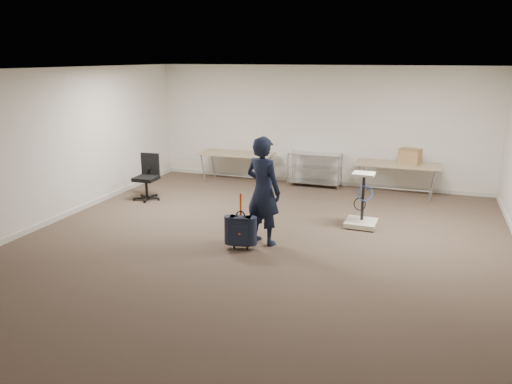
% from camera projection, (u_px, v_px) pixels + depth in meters
% --- Properties ---
extents(ground, '(9.00, 9.00, 0.00)m').
position_uv_depth(ground, '(257.00, 247.00, 8.06)').
color(ground, '#49392C').
rests_on(ground, ground).
extents(room_shell, '(8.00, 9.00, 9.00)m').
position_uv_depth(room_shell, '(281.00, 219.00, 9.31)').
color(room_shell, silver).
rests_on(room_shell, ground).
extents(folding_table_left, '(1.80, 0.75, 0.73)m').
position_uv_depth(folding_table_left, '(236.00, 155.00, 12.09)').
color(folding_table_left, '#917759').
rests_on(folding_table_left, ground).
extents(folding_table_right, '(1.80, 0.75, 0.73)m').
position_uv_depth(folding_table_right, '(398.00, 166.00, 10.89)').
color(folding_table_right, '#917759').
rests_on(folding_table_right, ground).
extents(wire_shelf, '(1.22, 0.47, 0.80)m').
position_uv_depth(wire_shelf, '(315.00, 168.00, 11.78)').
color(wire_shelf, silver).
rests_on(wire_shelf, ground).
extents(person, '(0.76, 0.62, 1.78)m').
position_uv_depth(person, '(263.00, 191.00, 8.04)').
color(person, black).
rests_on(person, ground).
extents(suitcase, '(0.37, 0.25, 0.92)m').
position_uv_depth(suitcase, '(241.00, 231.00, 7.92)').
color(suitcase, black).
rests_on(suitcase, ground).
extents(office_chair, '(0.59, 0.59, 0.98)m').
position_uv_depth(office_chair, '(147.00, 186.00, 10.74)').
color(office_chair, black).
rests_on(office_chair, ground).
extents(equipment_cart, '(0.57, 0.57, 1.00)m').
position_uv_depth(equipment_cart, '(362.00, 213.00, 9.00)').
color(equipment_cart, silver).
rests_on(equipment_cart, ground).
extents(cardboard_box, '(0.51, 0.44, 0.33)m').
position_uv_depth(cardboard_box, '(410.00, 156.00, 10.84)').
color(cardboard_box, '#9E6649').
rests_on(cardboard_box, folding_table_right).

